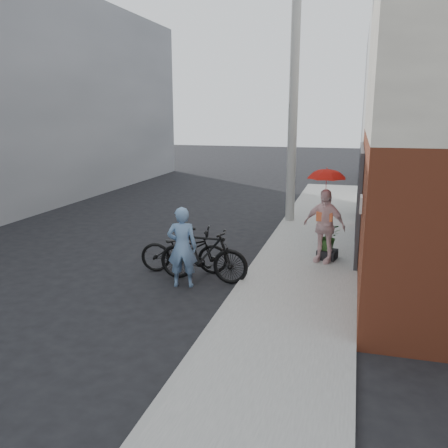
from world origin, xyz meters
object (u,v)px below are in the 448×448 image
at_px(utility_pole, 293,111).
at_px(officer, 182,247).
at_px(bike_left, 184,250).
at_px(planter, 327,254).
at_px(bike_right, 203,255).
at_px(kimono_woman, 324,226).

bearing_deg(utility_pole, officer, -102.21).
height_order(utility_pole, bike_left, utility_pole).
bearing_deg(planter, bike_left, -153.94).
height_order(bike_left, planter, bike_left).
height_order(utility_pole, officer, utility_pole).
xyz_separation_m(utility_pole, officer, (-1.32, -6.12, -2.68)).
bearing_deg(bike_left, bike_right, -135.06).
relative_size(officer, bike_left, 0.85).
bearing_deg(officer, utility_pole, -114.83).
relative_size(bike_left, planter, 4.69).
xyz_separation_m(kimono_woman, planter, (0.09, 0.23, -0.73)).
xyz_separation_m(bike_left, kimono_woman, (2.91, 1.24, 0.45)).
xyz_separation_m(officer, bike_right, (0.31, 0.39, -0.25)).
distance_m(kimono_woman, planter, 0.77).
height_order(officer, planter, officer).
height_order(officer, bike_right, officer).
relative_size(utility_pole, planter, 16.97).
relative_size(officer, planter, 3.99).
distance_m(bike_right, planter, 3.09).
xyz_separation_m(officer, bike_left, (-0.27, 0.81, -0.32)).
bearing_deg(kimono_woman, officer, -122.80).
distance_m(bike_right, kimono_woman, 2.89).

